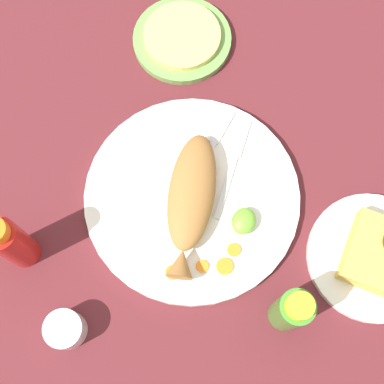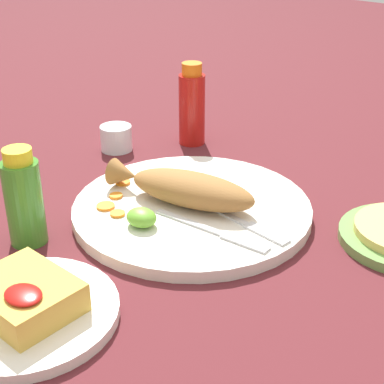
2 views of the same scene
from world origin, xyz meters
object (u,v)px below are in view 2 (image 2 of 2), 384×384
fried_fish (185,188)px  fork_far (217,232)px  hot_sauce_bottle_red (192,106)px  main_plate (192,209)px  salt_cup (116,139)px  fork_near (242,222)px  hot_sauce_bottle_green (24,199)px  side_plate_fries (27,313)px

fried_fish → fork_far: fried_fish is taller
fork_far → hot_sauce_bottle_red: (-0.27, 0.26, 0.05)m
main_plate → hot_sauce_bottle_red: bearing=131.3°
fried_fish → salt_cup: fried_fish is taller
fork_near → hot_sauce_bottle_green: size_ratio=1.32×
main_plate → hot_sauce_bottle_green: 0.25m
main_plate → fork_near: (0.09, 0.00, 0.01)m
hot_sauce_bottle_red → side_plate_fries: bearing=-68.3°
fried_fish → hot_sauce_bottle_green: hot_sauce_bottle_green is taller
hot_sauce_bottle_green → side_plate_fries: bearing=-35.6°
fried_fish → side_plate_fries: bearing=-98.5°
side_plate_fries → hot_sauce_bottle_green: bearing=144.4°
fork_far → salt_cup: salt_cup is taller
fork_far → hot_sauce_bottle_green: 0.27m
hot_sauce_bottle_green → hot_sauce_bottle_red: bearing=99.2°
side_plate_fries → fork_near: bearing=76.9°
fork_near → salt_cup: (-0.37, 0.09, 0.00)m
fork_far → fork_near: bearing=73.5°
fried_fish → fork_far: (0.10, -0.04, -0.02)m
main_plate → fried_fish: bearing=-165.6°
fork_near → salt_cup: size_ratio=3.11×
hot_sauce_bottle_green → main_plate: bearing=59.9°
side_plate_fries → hot_sauce_bottle_red: bearing=111.7°
main_plate → salt_cup: bearing=160.8°
hot_sauce_bottle_green → side_plate_fries: (0.14, -0.10, -0.06)m
hot_sauce_bottle_red → salt_cup: bearing=-124.9°
main_plate → fork_near: size_ratio=1.95×
main_plate → hot_sauce_bottle_green: hot_sauce_bottle_green is taller
fork_near → hot_sauce_bottle_red: hot_sauce_bottle_red is taller
hot_sauce_bottle_red → fork_near: bearing=-37.1°
fork_near → hot_sauce_bottle_green: 0.30m
fried_fish → side_plate_fries: (0.03, -0.31, -0.04)m
hot_sauce_bottle_red → side_plate_fries: size_ratio=0.74×
salt_cup → hot_sauce_bottle_red: bearing=55.1°
salt_cup → side_plate_fries: size_ratio=0.28×
fork_near → salt_cup: salt_cup is taller
main_plate → salt_cup: (-0.27, 0.10, 0.01)m
salt_cup → hot_sauce_bottle_green: bearing=-63.2°
hot_sauce_bottle_green → salt_cup: (-0.15, 0.30, -0.05)m
hot_sauce_bottle_red → main_plate: bearing=-48.7°
fried_fish → salt_cup: (-0.26, 0.10, -0.02)m
main_plate → side_plate_fries: main_plate is taller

